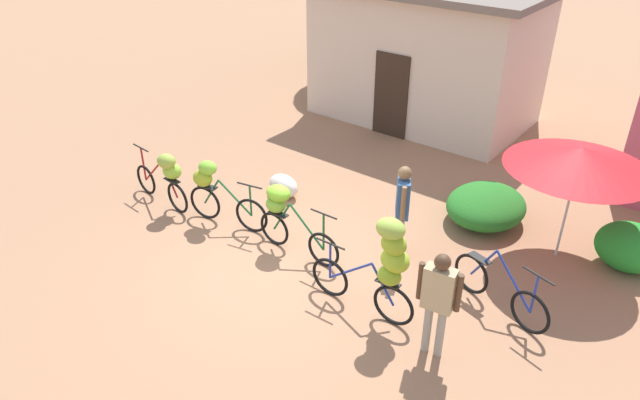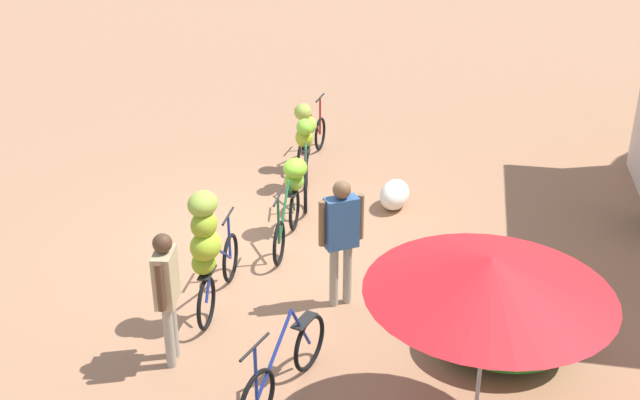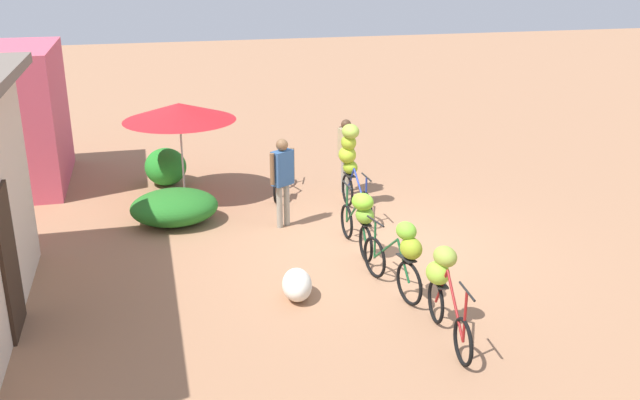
{
  "view_description": "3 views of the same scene",
  "coord_description": "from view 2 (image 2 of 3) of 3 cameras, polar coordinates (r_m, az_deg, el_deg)",
  "views": [
    {
      "loc": [
        5.19,
        -5.63,
        5.64
      ],
      "look_at": [
        0.09,
        0.87,
        0.87
      ],
      "focal_mm": 32.22,
      "sensor_mm": 36.0,
      "label": 1
    },
    {
      "loc": [
        9.53,
        2.71,
        5.36
      ],
      "look_at": [
        0.21,
        0.91,
        0.86
      ],
      "focal_mm": 43.79,
      "sensor_mm": 36.0,
      "label": 2
    },
    {
      "loc": [
        -10.66,
        3.71,
        4.87
      ],
      "look_at": [
        0.6,
        0.87,
        0.73
      ],
      "focal_mm": 39.56,
      "sensor_mm": 36.0,
      "label": 3
    }
  ],
  "objects": [
    {
      "name": "market_umbrella",
      "position": [
        7.07,
        12.33,
        -5.4
      ],
      "size": [
        2.26,
        2.26,
        1.99
      ],
      "color": "beige",
      "rests_on": "ground"
    },
    {
      "name": "bicycle_near_pile",
      "position": [
        12.52,
        -1.09,
        3.44
      ],
      "size": [
        1.64,
        0.5,
        1.22
      ],
      "color": "black",
      "rests_on": "ground"
    },
    {
      "name": "bicycle_center_loaded",
      "position": [
        11.1,
        -2.08,
        0.55
      ],
      "size": [
        1.67,
        0.38,
        1.15
      ],
      "color": "black",
      "rests_on": "ground"
    },
    {
      "name": "person_vendor",
      "position": [
        8.51,
        -11.15,
        -6.18
      ],
      "size": [
        0.57,
        0.26,
        1.6
      ],
      "color": "gray",
      "rests_on": "ground"
    },
    {
      "name": "bicycle_leftmost",
      "position": [
        13.59,
        -0.87,
        5.27
      ],
      "size": [
        1.68,
        0.43,
        1.18
      ],
      "color": "black",
      "rests_on": "ground"
    },
    {
      "name": "bicycle_by_shop",
      "position": [
        9.17,
        -8.19,
        -3.22
      ],
      "size": [
        1.74,
        0.41,
        1.7
      ],
      "color": "black",
      "rests_on": "ground"
    },
    {
      "name": "bicycle_rightmost",
      "position": [
        8.22,
        -2.62,
        -12.13
      ],
      "size": [
        1.66,
        0.55,
        0.98
      ],
      "color": "black",
      "rests_on": "ground"
    },
    {
      "name": "hedge_bush_front_left",
      "position": [
        9.07,
        13.17,
        -9.16
      ],
      "size": [
        1.38,
        1.63,
        0.63
      ],
      "primitive_type": "ellipsoid",
      "color": "#257123",
      "rests_on": "ground"
    },
    {
      "name": "ground_plane",
      "position": [
        11.26,
        -4.33,
        -3.12
      ],
      "size": [
        60.0,
        60.0,
        0.0
      ],
      "primitive_type": "plane",
      "color": "#A07151"
    },
    {
      "name": "produce_sack",
      "position": [
        12.23,
        5.47,
        0.4
      ],
      "size": [
        0.76,
        0.54,
        0.44
      ],
      "primitive_type": "ellipsoid",
      "rotation": [
        0.0,
        0.0,
        2.99
      ],
      "color": "silver",
      "rests_on": "ground"
    },
    {
      "name": "person_bystander",
      "position": [
        9.35,
        1.56,
        -2.24
      ],
      "size": [
        0.38,
        0.5,
        1.67
      ],
      "color": "gray",
      "rests_on": "ground"
    }
  ]
}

